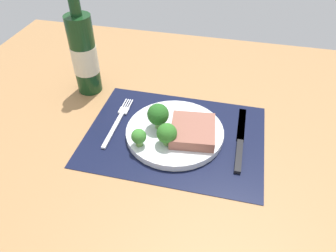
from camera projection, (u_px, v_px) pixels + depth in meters
The scene contains 10 objects.
ground_plane at pixel (175, 140), 77.24cm from camera, with size 140.00×110.00×3.00cm, color #996D42.
placemat at pixel (175, 135), 76.15cm from camera, with size 42.16×31.32×0.30cm, color black.
plate at pixel (175, 132), 75.53cm from camera, with size 23.29×23.29×1.60cm, color silver.
steak at pixel (193, 131), 72.82cm from camera, with size 10.03×10.94×2.55cm, color #8C5647.
broccoli_near_fork at pixel (139, 137), 69.51cm from camera, with size 3.39×3.39×4.35cm.
broccoli_back_left at pixel (158, 114), 73.35cm from camera, with size 5.11×5.11×6.52cm.
broccoli_near_steak at pixel (167, 134), 69.46cm from camera, with size 4.58×4.58×5.44cm.
fork at pixel (118, 121), 79.51cm from camera, with size 2.40×19.20×0.50cm.
knife at pixel (240, 143), 73.58cm from camera, with size 1.80×23.00×0.80cm.
wine_bottle at pixel (84, 53), 83.50cm from camera, with size 6.86×6.86×31.92cm.
Camera 1 is at (11.21, -54.75, 51.95)cm, focal length 33.78 mm.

